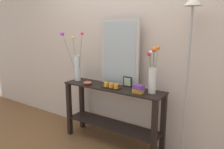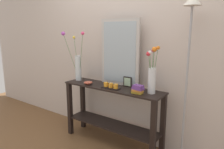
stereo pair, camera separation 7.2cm
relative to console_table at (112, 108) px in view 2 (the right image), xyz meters
The scene contains 11 objects.
ground_plane 0.50m from the console_table, ahead, with size 7.00×6.00×0.02m, color brown.
wall_back 0.91m from the console_table, 90.00° to the left, with size 6.40×0.08×2.70m, color beige.
console_table is the anchor object (origin of this frame).
mirror_leaning 0.73m from the console_table, 82.10° to the left, with size 0.57×0.03×0.85m.
tall_vase_left 0.81m from the console_table, behind, with size 0.33×0.20×0.69m.
vase_right 0.74m from the console_table, ahead, with size 0.12×0.15×0.54m.
candle_tray 0.33m from the console_table, 65.30° to the right, with size 0.24×0.09×0.07m.
picture_frame_small 0.41m from the console_table, 35.26° to the left, with size 0.12×0.01×0.13m.
decorative_bowl 0.47m from the console_table, 165.08° to the right, with size 0.12×0.12×0.04m.
book_stack 0.54m from the console_table, 10.17° to the right, with size 0.14×0.10×0.10m.
floor_lamp 1.17m from the console_table, ahead, with size 0.24×0.24×1.83m.
Camera 2 is at (1.53, -2.13, 1.50)m, focal length 34.06 mm.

